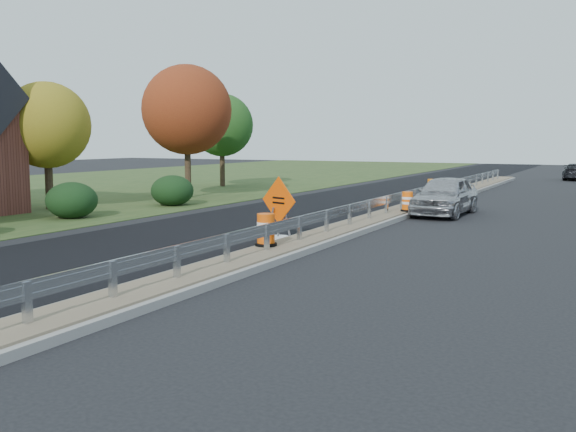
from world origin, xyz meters
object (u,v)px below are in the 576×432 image
at_px(car_dark_far, 576,172).
at_px(car_silver, 445,195).
at_px(barrel_median_far, 432,188).
at_px(caution_sign, 279,225).
at_px(barrel_median_near, 266,230).
at_px(barrel_median_mid, 407,202).

bearing_deg(car_dark_far, car_silver, 83.12).
bearing_deg(barrel_median_far, car_dark_far, 75.66).
xyz_separation_m(caution_sign, barrel_median_far, (0.52, 16.40, 0.13)).
distance_m(caution_sign, barrel_median_near, 2.21).
bearing_deg(car_dark_far, barrel_median_far, 75.39).
bearing_deg(barrel_median_mid, barrel_median_near, -94.92).
xyz_separation_m(barrel_median_far, car_silver, (2.35, -6.66, 0.19)).
distance_m(barrel_median_mid, car_dark_far, 30.70).
height_order(caution_sign, barrel_median_far, caution_sign).
xyz_separation_m(caution_sign, barrel_median_mid, (1.62, 8.41, 0.10)).
distance_m(caution_sign, barrel_median_mid, 8.56).
height_order(barrel_median_mid, barrel_median_far, barrel_median_far).
xyz_separation_m(barrel_median_mid, car_silver, (1.25, 1.33, 0.23)).
relative_size(caution_sign, car_dark_far, 0.45).
relative_size(barrel_median_near, car_dark_far, 0.20).
xyz_separation_m(barrel_median_near, car_dark_far, (5.52, 40.84, -0.01)).
height_order(barrel_median_near, car_silver, car_silver).
distance_m(barrel_median_far, car_dark_far, 23.07).
bearing_deg(barrel_median_mid, barrel_median_far, 97.83).
distance_m(barrel_median_mid, car_silver, 1.84).
height_order(caution_sign, car_silver, caution_sign).
relative_size(caution_sign, barrel_median_far, 2.33).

